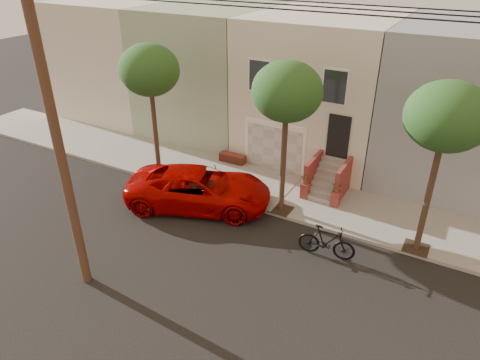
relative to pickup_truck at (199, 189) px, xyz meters
The scene contains 8 objects.
ground 3.67m from the pickup_truck, 49.17° to the right, with size 90.00×90.00×0.00m, color black.
sidewalk 3.62m from the pickup_truck, 48.69° to the left, with size 40.00×3.70×0.15m, color gray.
house_row 9.24m from the pickup_truck, 74.64° to the left, with size 33.10×11.70×7.00m.
tree_left 5.56m from the pickup_truck, 159.23° to the left, with size 2.70×2.57×6.30m.
tree_mid 5.65m from the pickup_truck, 19.84° to the left, with size 2.70×2.57×6.30m.
tree_right 9.94m from the pickup_truck, ahead, with size 2.70×2.57×6.30m.
pickup_truck is the anchor object (origin of this frame).
motorcycle 6.02m from the pickup_truck, ahead, with size 0.59×2.08×1.25m, color black.
Camera 1 is at (7.12, -10.66, 10.06)m, focal length 32.60 mm.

